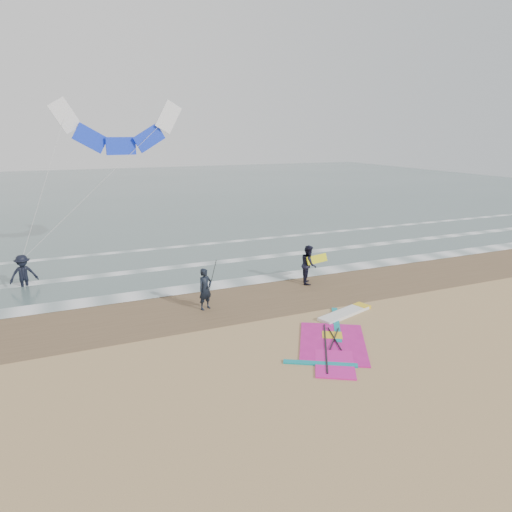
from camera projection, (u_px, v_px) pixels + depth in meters
name	position (u px, v px, depth m)	size (l,w,h in m)	color
ground	(355.00, 349.00, 15.50)	(120.00, 120.00, 0.00)	tan
sea_water	(134.00, 191.00, 58.08)	(120.00, 80.00, 0.02)	#47605E
wet_sand_band	(278.00, 294.00, 20.82)	(120.00, 5.00, 0.01)	brown
foam_waterline	(242.00, 268.00, 24.76)	(120.00, 9.15, 0.02)	white
windsurf_rig	(338.00, 334.00, 16.56)	(5.50, 5.21, 0.13)	white
person_standing	(205.00, 289.00, 18.81)	(0.64, 0.42, 1.75)	black
person_walking	(309.00, 264.00, 22.08)	(0.92, 0.72, 1.90)	black
person_wading	(23.00, 268.00, 21.48)	(1.25, 0.72, 1.93)	black
held_pole	(212.00, 279.00, 18.81)	(0.17, 0.86, 1.82)	black
carried_kiteboard	(317.00, 259.00, 22.08)	(1.30, 0.51, 0.39)	yellow
surf_kite	(120.00, 131.00, 23.93)	(8.62, 2.55, 7.53)	white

